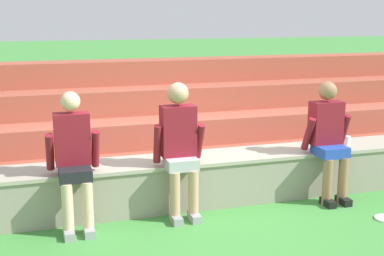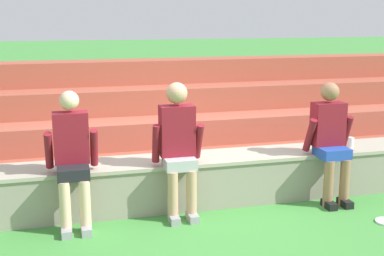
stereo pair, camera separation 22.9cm
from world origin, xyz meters
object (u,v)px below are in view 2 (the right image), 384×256
Objects in this scene: person_far_left at (72,156)px; person_left_of_center at (178,144)px; person_center at (331,138)px; plastic_cup_right_end at (350,142)px.

person_far_left is 0.96× the size of person_left_of_center.
person_far_left is 1.01× the size of person_center.
person_far_left is 1.11m from person_left_of_center.
plastic_cup_right_end is at bearing 33.02° from person_center.
person_center is at bearing -0.66° from person_left_of_center.
person_far_left reaches higher than person_center.
person_far_left is at bearing -175.37° from plastic_cup_right_end.
person_left_of_center reaches higher than plastic_cup_right_end.
person_left_of_center is 12.09× the size of plastic_cup_right_end.
person_center is (2.90, -0.02, 0.00)m from person_far_left.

